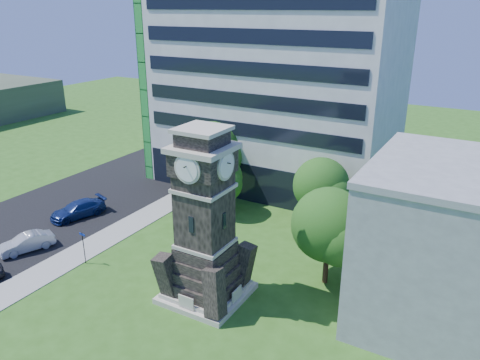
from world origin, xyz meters
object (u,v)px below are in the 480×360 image
Objects in this scene: car_street_north at (78,209)px; car_east_lot at (401,326)px; clock_tower at (205,228)px; street_sign at (83,244)px; park_bench at (206,296)px; car_street_mid at (27,243)px.

car_street_north reaches higher than car_east_lot.
clock_tower is 4.50× the size of street_sign.
clock_tower is 7.78× the size of park_bench.
street_sign is at bearing 165.98° from park_bench.
car_street_north reaches higher than car_street_mid.
clock_tower reaches higher than car_street_mid.
car_street_north is at bearing 147.12° from park_bench.
car_street_mid is 2.77× the size of park_bench.
clock_tower is 19.29m from car_street_north.
car_east_lot is 12.82m from park_bench.
car_street_mid is at bearing -60.61° from car_street_north.
car_east_lot is at bearing 12.95° from car_street_north.
car_street_mid is (-16.66, -2.05, -4.56)m from clock_tower.
park_bench is at bearing 7.72° from street_sign.
clock_tower is at bearing 2.38° from car_street_north.
car_east_lot is at bearing 11.03° from clock_tower.
car_street_mid is 17.08m from park_bench.
clock_tower is 2.80× the size of car_street_mid.
car_street_mid is 29.80m from car_east_lot.
street_sign is (-11.20, -0.49, 1.27)m from park_bench.
park_bench is (18.49, -5.43, -0.34)m from car_street_north.
street_sign is (7.29, -5.92, 0.93)m from car_street_north.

